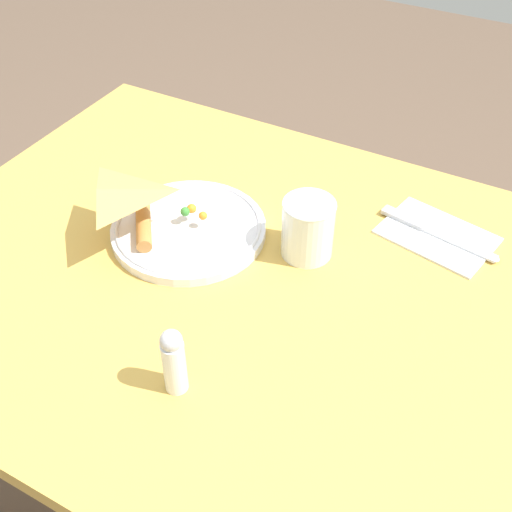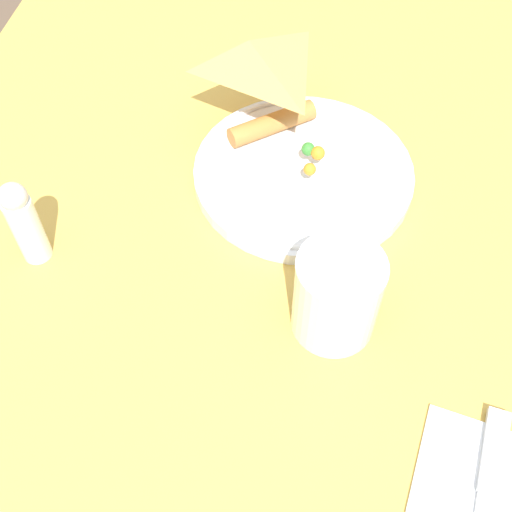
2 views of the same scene
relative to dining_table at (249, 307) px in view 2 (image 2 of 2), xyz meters
The scene contains 6 objects.
ground_plane 0.60m from the dining_table, ahead, with size 6.00×6.00×0.00m, color brown.
dining_table is the anchor object (origin of this frame).
plate_pizza 0.17m from the dining_table, 161.19° to the left, with size 0.25×0.25×0.05m.
milk_glass 0.18m from the dining_table, 55.09° to the left, with size 0.08×0.08×0.10m.
butter_knife 0.34m from the dining_table, 45.72° to the left, with size 0.20×0.05×0.01m.
salt_shaker 0.27m from the dining_table, 81.89° to the right, with size 0.03×0.03×0.10m.
Camera 2 is at (0.39, 0.07, 1.24)m, focal length 45.00 mm.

